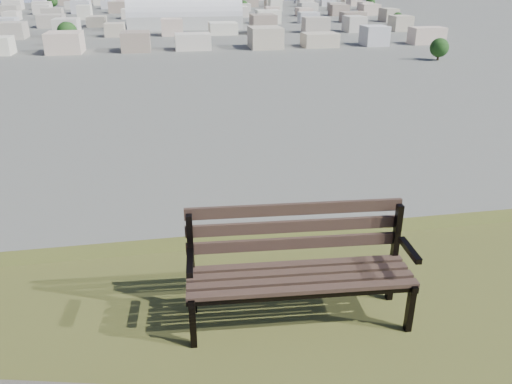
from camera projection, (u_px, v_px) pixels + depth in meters
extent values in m
cube|color=#453128|center=(305.00, 290.00, 3.78)|extent=(1.79, 0.20, 0.03)
cube|color=#453128|center=(302.00, 281.00, 3.89)|extent=(1.79, 0.20, 0.03)
cube|color=#453128|center=(299.00, 273.00, 4.00)|extent=(1.79, 0.20, 0.03)
cube|color=#453128|center=(296.00, 265.00, 4.10)|extent=(1.79, 0.20, 0.03)
cube|color=#453128|center=(295.00, 243.00, 4.11)|extent=(1.79, 0.15, 0.10)
cube|color=#453128|center=(295.00, 226.00, 4.08)|extent=(1.79, 0.15, 0.10)
cube|color=#453128|center=(295.00, 209.00, 4.04)|extent=(1.79, 0.15, 0.10)
cube|color=black|center=(193.00, 323.00, 3.77)|extent=(0.05, 0.06, 0.44)
cube|color=black|center=(192.00, 265.00, 4.06)|extent=(0.05, 0.06, 0.91)
cube|color=black|center=(192.00, 287.00, 3.87)|extent=(0.08, 0.50, 0.05)
cube|color=black|center=(190.00, 263.00, 3.72)|extent=(0.07, 0.36, 0.04)
cube|color=black|center=(410.00, 308.00, 3.93)|extent=(0.05, 0.06, 0.44)
cube|color=black|center=(394.00, 254.00, 4.23)|extent=(0.05, 0.06, 0.91)
cube|color=black|center=(404.00, 273.00, 4.04)|extent=(0.08, 0.50, 0.05)
cube|color=black|center=(410.00, 250.00, 3.89)|extent=(0.07, 0.36, 0.04)
cube|color=black|center=(305.00, 295.00, 3.79)|extent=(1.79, 0.16, 0.04)
cube|color=black|center=(296.00, 269.00, 4.13)|extent=(1.79, 0.16, 0.04)
cube|color=beige|center=(185.00, 22.00, 267.32)|extent=(59.59, 25.51, 6.60)
cylinder|color=white|center=(184.00, 15.00, 265.99)|extent=(59.59, 25.51, 25.08)
cube|color=silver|center=(2.00, 45.00, 181.03)|extent=(11.00, 11.00, 7.00)
cube|color=#B0A596|center=(70.00, 43.00, 184.86)|extent=(11.00, 11.00, 7.00)
cube|color=beige|center=(137.00, 42.00, 188.69)|extent=(11.00, 11.00, 7.00)
cube|color=silver|center=(200.00, 40.00, 192.52)|extent=(11.00, 11.00, 7.00)
cube|color=#C0B39C|center=(261.00, 39.00, 196.36)|extent=(11.00, 11.00, 7.00)
cube|color=gray|center=(320.00, 38.00, 200.19)|extent=(11.00, 11.00, 7.00)
cube|color=beige|center=(376.00, 36.00, 204.02)|extent=(11.00, 11.00, 7.00)
cube|color=beige|center=(431.00, 35.00, 207.85)|extent=(11.00, 11.00, 7.00)
cube|color=beige|center=(5.00, 31.00, 224.14)|extent=(11.00, 11.00, 7.00)
cube|color=silver|center=(61.00, 30.00, 227.97)|extent=(11.00, 11.00, 7.00)
cube|color=#C0B39C|center=(115.00, 29.00, 231.80)|extent=(11.00, 11.00, 7.00)
cube|color=gray|center=(167.00, 28.00, 235.64)|extent=(11.00, 11.00, 7.00)
cube|color=beige|center=(217.00, 27.00, 239.47)|extent=(11.00, 11.00, 7.00)
cube|color=beige|center=(266.00, 26.00, 243.30)|extent=(11.00, 11.00, 7.00)
cube|color=silver|center=(314.00, 25.00, 247.13)|extent=(11.00, 11.00, 7.00)
cube|color=#B0A596|center=(360.00, 24.00, 250.96)|extent=(11.00, 11.00, 7.00)
cube|color=beige|center=(404.00, 24.00, 254.80)|extent=(11.00, 11.00, 7.00)
cube|color=gray|center=(7.00, 21.00, 267.25)|extent=(11.00, 11.00, 7.00)
cube|color=beige|center=(54.00, 20.00, 271.09)|extent=(11.00, 11.00, 7.00)
cube|color=beige|center=(100.00, 20.00, 274.92)|extent=(11.00, 11.00, 7.00)
cube|color=silver|center=(144.00, 19.00, 278.75)|extent=(11.00, 11.00, 7.00)
cube|color=#B0A596|center=(187.00, 18.00, 282.58)|extent=(11.00, 11.00, 7.00)
cube|color=beige|center=(229.00, 18.00, 286.41)|extent=(11.00, 11.00, 7.00)
cube|color=silver|center=(270.00, 17.00, 290.25)|extent=(11.00, 11.00, 7.00)
cube|color=#C0B39C|center=(310.00, 17.00, 294.08)|extent=(11.00, 11.00, 7.00)
cube|color=gray|center=(349.00, 16.00, 297.91)|extent=(11.00, 11.00, 7.00)
cube|color=beige|center=(386.00, 16.00, 301.74)|extent=(11.00, 11.00, 7.00)
cube|color=#B0A596|center=(9.00, 14.00, 310.37)|extent=(11.00, 11.00, 7.00)
cube|color=beige|center=(49.00, 14.00, 314.20)|extent=(11.00, 11.00, 7.00)
cube|color=silver|center=(89.00, 13.00, 318.03)|extent=(11.00, 11.00, 7.00)
cube|color=#C0B39C|center=(127.00, 13.00, 321.86)|extent=(11.00, 11.00, 7.00)
cube|color=gray|center=(165.00, 12.00, 325.69)|extent=(11.00, 11.00, 7.00)
cube|color=beige|center=(202.00, 12.00, 329.53)|extent=(11.00, 11.00, 7.00)
cube|color=beige|center=(237.00, 11.00, 333.36)|extent=(11.00, 11.00, 7.00)
cube|color=silver|center=(273.00, 11.00, 337.19)|extent=(11.00, 11.00, 7.00)
cube|color=#B0A596|center=(307.00, 10.00, 341.02)|extent=(11.00, 11.00, 7.00)
cube|color=beige|center=(340.00, 10.00, 344.86)|extent=(11.00, 11.00, 7.00)
cube|color=silver|center=(373.00, 10.00, 348.69)|extent=(11.00, 11.00, 7.00)
cube|color=beige|center=(10.00, 9.00, 353.48)|extent=(11.00, 11.00, 7.00)
cube|color=beige|center=(46.00, 9.00, 357.31)|extent=(11.00, 11.00, 7.00)
cube|color=silver|center=(80.00, 8.00, 361.14)|extent=(11.00, 11.00, 7.00)
cube|color=#B0A596|center=(114.00, 8.00, 364.98)|extent=(11.00, 11.00, 7.00)
cube|color=beige|center=(148.00, 8.00, 368.81)|extent=(11.00, 11.00, 7.00)
cube|color=silver|center=(180.00, 7.00, 372.64)|extent=(11.00, 11.00, 7.00)
cube|color=#C0B39C|center=(212.00, 7.00, 376.47)|extent=(11.00, 11.00, 7.00)
cube|color=gray|center=(244.00, 7.00, 380.30)|extent=(11.00, 11.00, 7.00)
cube|color=beige|center=(275.00, 6.00, 384.14)|extent=(11.00, 11.00, 7.00)
cube|color=beige|center=(305.00, 6.00, 387.97)|extent=(11.00, 11.00, 7.00)
cube|color=silver|center=(334.00, 6.00, 391.80)|extent=(11.00, 11.00, 7.00)
cube|color=#B0A596|center=(363.00, 5.00, 395.63)|extent=(11.00, 11.00, 7.00)
cube|color=#C0B39C|center=(11.00, 5.00, 396.59)|extent=(11.00, 11.00, 7.00)
cube|color=gray|center=(43.00, 5.00, 400.43)|extent=(11.00, 11.00, 7.00)
cube|color=beige|center=(74.00, 4.00, 404.26)|extent=(11.00, 11.00, 7.00)
cube|color=beige|center=(104.00, 4.00, 408.09)|extent=(11.00, 11.00, 7.00)
cube|color=silver|center=(134.00, 4.00, 411.92)|extent=(11.00, 11.00, 7.00)
cube|color=#B0A596|center=(164.00, 4.00, 415.75)|extent=(11.00, 11.00, 7.00)
cube|color=beige|center=(193.00, 3.00, 419.59)|extent=(11.00, 11.00, 7.00)
cube|color=silver|center=(221.00, 3.00, 423.42)|extent=(11.00, 11.00, 7.00)
cube|color=#C0B39C|center=(249.00, 3.00, 427.25)|extent=(11.00, 11.00, 7.00)
cube|color=gray|center=(276.00, 2.00, 431.08)|extent=(11.00, 11.00, 7.00)
cube|color=beige|center=(303.00, 2.00, 434.91)|extent=(11.00, 11.00, 7.00)
cube|color=beige|center=(329.00, 2.00, 438.75)|extent=(11.00, 11.00, 7.00)
cube|color=silver|center=(355.00, 2.00, 442.58)|extent=(11.00, 11.00, 7.00)
cube|color=silver|center=(12.00, 2.00, 439.71)|extent=(11.00, 11.00, 7.00)
cube|color=#C0B39C|center=(40.00, 2.00, 443.54)|extent=(11.00, 11.00, 7.00)
cube|color=gray|center=(68.00, 1.00, 447.37)|extent=(11.00, 11.00, 7.00)
cube|color=beige|center=(96.00, 1.00, 451.20)|extent=(11.00, 11.00, 7.00)
cube|color=beige|center=(123.00, 1.00, 455.03)|extent=(11.00, 11.00, 7.00)
cube|color=silver|center=(150.00, 1.00, 458.87)|extent=(11.00, 11.00, 7.00)
cube|color=#B0A596|center=(176.00, 0.00, 462.70)|extent=(11.00, 11.00, 7.00)
cube|color=beige|center=(202.00, 0.00, 466.53)|extent=(11.00, 11.00, 7.00)
cube|color=silver|center=(228.00, 0.00, 470.36)|extent=(11.00, 11.00, 7.00)
cube|color=#C0B39C|center=(253.00, 0.00, 474.19)|extent=(11.00, 11.00, 7.00)
cylinder|color=#362A1B|center=(438.00, 57.00, 169.94)|extent=(0.80, 0.80, 2.10)
sphere|color=black|center=(439.00, 48.00, 168.67)|extent=(6.30, 6.30, 6.30)
cylinder|color=#362A1B|center=(69.00, 42.00, 203.10)|extent=(0.80, 0.80, 2.70)
sphere|color=black|center=(67.00, 32.00, 201.46)|extent=(8.10, 8.10, 8.10)
cylinder|color=#362A1B|center=(397.00, 23.00, 284.43)|extent=(0.80, 0.80, 1.95)
sphere|color=black|center=(398.00, 18.00, 283.25)|extent=(5.85, 5.85, 5.85)
cylinder|color=#362A1B|center=(244.00, 10.00, 381.26)|extent=(0.80, 0.80, 2.25)
sphere|color=black|center=(244.00, 5.00, 379.90)|extent=(6.75, 6.75, 6.75)
cylinder|color=#362A1B|center=(53.00, 7.00, 411.23)|extent=(0.80, 0.80, 2.85)
sphere|color=black|center=(52.00, 1.00, 409.50)|extent=(8.55, 8.55, 8.55)
cylinder|color=#362A1B|center=(15.00, 5.00, 440.96)|extent=(0.80, 0.80, 2.40)
sphere|color=black|center=(14.00, 0.00, 439.50)|extent=(7.20, 7.20, 7.20)
cylinder|color=#362A1B|center=(236.00, 22.00, 288.04)|extent=(0.80, 0.80, 2.10)
sphere|color=black|center=(236.00, 16.00, 286.77)|extent=(6.30, 6.30, 6.30)
cylinder|color=#362A1B|center=(370.00, 6.00, 416.78)|extent=(0.80, 0.80, 2.55)
sphere|color=black|center=(370.00, 2.00, 415.23)|extent=(7.65, 7.65, 7.65)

